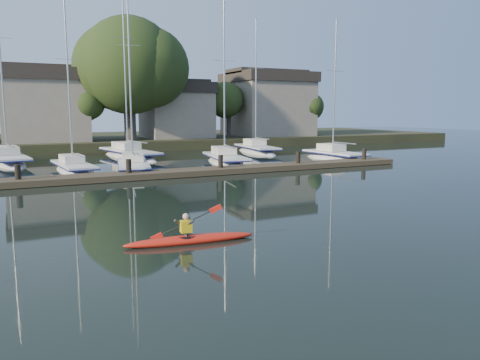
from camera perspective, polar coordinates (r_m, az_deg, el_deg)
name	(u,v)px	position (r m, az deg, el deg)	size (l,w,h in m)	color
ground	(301,224)	(17.11, 7.42, -5.36)	(160.00, 160.00, 0.00)	black
kayak	(190,238)	(14.68, -6.14, -7.02)	(4.16, 1.10, 1.32)	#BA2F0E
dock	(177,173)	(29.57, -7.70, 0.87)	(34.00, 2.00, 1.80)	#483929
sailboat_1	(74,174)	(33.45, -19.60, 0.68)	(2.62, 7.97, 12.79)	silver
sailboat_2	(133,173)	(33.01, -12.89, 0.85)	(3.67, 8.95, 14.44)	silver
sailboat_3	(225,166)	(36.50, -1.79, 1.73)	(3.57, 8.69, 13.61)	silver
sailboat_4	(334,162)	(40.27, 11.39, 2.19)	(2.58, 7.61, 12.79)	silver
sailboat_5	(9,166)	(40.55, -26.37, 1.52)	(3.57, 10.11, 16.37)	silver
sailboat_6	(129,160)	(42.23, -13.33, 2.42)	(4.12, 11.25, 17.51)	silver
sailboat_7	(256,155)	(45.88, 2.02, 3.10)	(3.23, 8.92, 14.07)	silver
shore	(116,118)	(55.20, -14.91, 7.30)	(90.00, 25.25, 12.75)	#243118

